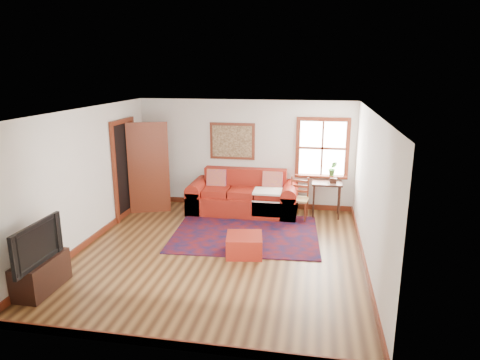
% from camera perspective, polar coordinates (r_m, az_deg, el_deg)
% --- Properties ---
extents(ground, '(5.50, 5.50, 0.00)m').
position_cam_1_polar(ground, '(7.73, -2.74, -9.62)').
color(ground, '#422511').
rests_on(ground, ground).
extents(room_envelope, '(5.04, 5.54, 2.52)m').
position_cam_1_polar(room_envelope, '(7.22, -2.87, 2.46)').
color(room_envelope, silver).
rests_on(room_envelope, ground).
extents(window, '(1.18, 0.20, 1.38)m').
position_cam_1_polar(window, '(9.75, 11.06, 3.36)').
color(window, white).
rests_on(window, ground).
extents(doorway, '(0.89, 1.08, 2.14)m').
position_cam_1_polar(doorway, '(9.68, -13.26, 1.68)').
color(doorway, black).
rests_on(doorway, ground).
extents(framed_artwork, '(1.05, 0.07, 0.85)m').
position_cam_1_polar(framed_artwork, '(9.90, -1.04, 5.19)').
color(framed_artwork, maroon).
rests_on(framed_artwork, ground).
extents(persian_rug, '(2.96, 2.43, 0.02)m').
position_cam_1_polar(persian_rug, '(8.53, 0.76, -7.12)').
color(persian_rug, '#540C0E').
rests_on(persian_rug, ground).
extents(red_leather_sofa, '(2.44, 1.01, 0.95)m').
position_cam_1_polar(red_leather_sofa, '(9.70, 0.46, -2.49)').
color(red_leather_sofa, maroon).
rests_on(red_leather_sofa, ground).
extents(red_ottoman, '(0.70, 0.70, 0.35)m').
position_cam_1_polar(red_ottoman, '(7.58, 0.58, -8.65)').
color(red_ottoman, maroon).
rests_on(red_ottoman, ground).
extents(side_table, '(0.64, 0.48, 0.77)m').
position_cam_1_polar(side_table, '(9.54, 11.50, -1.03)').
color(side_table, black).
rests_on(side_table, ground).
extents(ladder_back_chair, '(0.46, 0.44, 0.90)m').
position_cam_1_polar(ladder_back_chair, '(9.34, 7.83, -2.25)').
color(ladder_back_chair, tan).
rests_on(ladder_back_chair, ground).
extents(media_cabinet, '(0.41, 0.90, 0.50)m').
position_cam_1_polar(media_cabinet, '(7.05, -24.97, -11.33)').
color(media_cabinet, black).
rests_on(media_cabinet, ground).
extents(television, '(0.14, 1.07, 0.61)m').
position_cam_1_polar(television, '(6.71, -26.13, -7.61)').
color(television, black).
rests_on(television, media_cabinet).
extents(candle_hurricane, '(0.12, 0.12, 0.18)m').
position_cam_1_polar(candle_hurricane, '(7.20, -23.09, -7.69)').
color(candle_hurricane, silver).
rests_on(candle_hurricane, media_cabinet).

